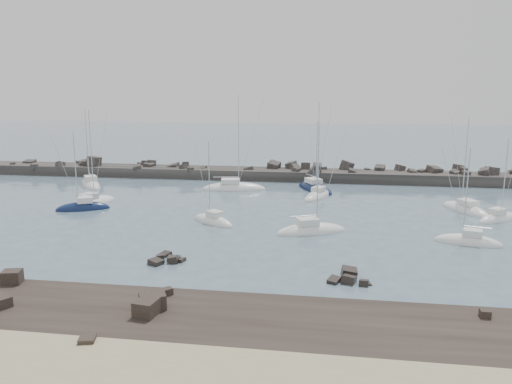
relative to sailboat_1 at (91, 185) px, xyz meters
The scene contains 16 objects.
ground 39.20m from the sailboat_1, 42.42° to the right, with size 400.00×400.00×0.00m, color #496273.
rock_shelf 56.41m from the sailboat_1, 59.15° to the right, with size 140.00×12.00×1.84m.
rock_cluster_near 43.35m from the sailboat_1, 54.05° to the right, with size 3.43×4.08×1.33m.
rock_cluster_far 56.98m from the sailboat_1, 41.50° to the right, with size 3.86×3.21×1.57m.
breakwater 24.65m from the sailboat_1, 28.06° to the left, with size 115.00×7.45×5.21m.
sailboat_1 is the anchor object (origin of this frame).
sailboat_2 18.07m from the sailboat_1, 66.57° to the right, with size 7.47×5.02×11.70m.
sailboat_3 15.43m from the sailboat_1, 63.39° to the right, with size 5.68×9.63×14.51m.
sailboat_4 25.12m from the sailboat_1, ahead, with size 11.03×5.07×16.64m.
sailboat_5 33.74m from the sailboat_1, 37.92° to the right, with size 6.78×5.72×11.04m.
sailboat_6 39.23m from the sailboat_1, ahead, with size 5.24×8.21×12.55m.
sailboat_7 45.36m from the sailboat_1, 31.00° to the right, with size 8.76×5.59×13.41m.
sailboat_8 38.51m from the sailboat_1, ahead, with size 7.64×9.93×15.48m.
sailboat_9 61.19m from the sailboat_1, 24.18° to the right, with size 7.29×3.81×11.28m.
sailboat_10 60.05m from the sailboat_1, ahead, with size 6.29×8.88×13.64m.
sailboat_12 63.77m from the sailboat_1, 12.79° to the right, with size 6.76×6.09×11.26m.
Camera 1 is at (11.92, -52.95, 16.23)m, focal length 35.00 mm.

